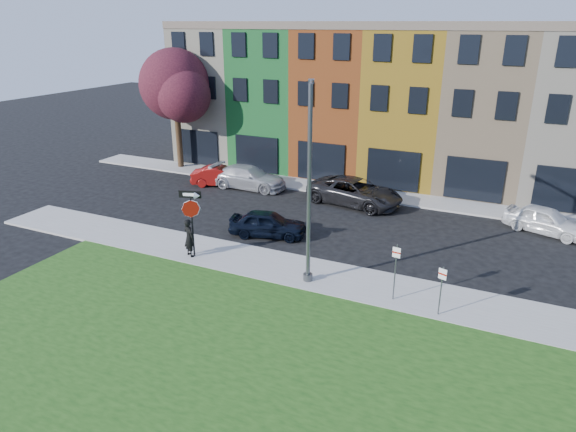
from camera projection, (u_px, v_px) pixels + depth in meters
The scene contains 15 objects.
ground at pixel (286, 309), 19.98m from camera, with size 120.00×120.00×0.00m, color black.
sidewalk_near at pixel (359, 284), 21.71m from camera, with size 40.00×3.00×0.12m, color gray.
sidewalk_far at pixel (342, 190), 33.85m from camera, with size 40.00×2.40×0.12m, color gray.
rowhouse_block at pixel (380, 102), 37.13m from camera, with size 30.00×10.12×10.00m.
stop_sign at pixel (191, 210), 23.42m from camera, with size 1.02×0.34×3.22m.
man at pixel (189, 238), 23.92m from camera, with size 0.79×0.68×1.83m, color black.
sedan_near at pixel (268, 224), 26.55m from camera, with size 4.25×2.51×1.36m, color black.
parked_car_red at pixel (221, 176), 34.78m from camera, with size 4.24×2.70×1.32m, color maroon.
parked_car_silver at pixel (248, 177), 34.20m from camera, with size 5.23×2.29×1.49m, color #A6A6AB.
parked_car_dark at pixel (355, 192), 31.10m from camera, with size 6.16×3.60×1.61m, color black.
parked_car_white at pixel (546, 220), 26.93m from camera, with size 4.48×2.93×1.42m, color white.
street_lamp at pixel (309, 186), 20.66m from camera, with size 1.21×2.45×8.21m.
parking_sign_a at pixel (396, 266), 19.92m from camera, with size 0.32×0.10×2.38m.
parking_sign_b at pixel (441, 285), 18.93m from camera, with size 0.31×0.14×1.99m.
tree_purple at pixel (176, 86), 37.06m from camera, with size 6.11×5.35×8.67m.
Camera 1 is at (7.43, -15.72, 10.48)m, focal length 32.00 mm.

